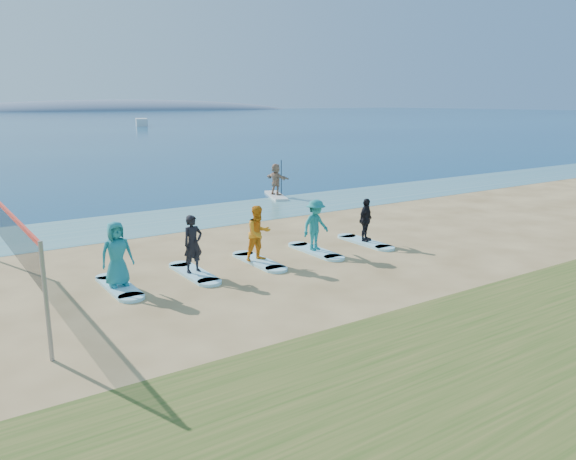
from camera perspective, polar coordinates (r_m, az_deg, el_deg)
ground at (r=16.26m, az=1.81°, el=-5.42°), size 600.00×600.00×0.00m
shallow_water at (r=25.24m, az=-12.27°, el=0.97°), size 600.00×600.00×0.00m
island_ridge at (r=329.41m, az=-15.94°, el=11.62°), size 220.00×56.00×18.00m
volleyball_net at (r=16.30m, az=-26.64°, el=0.16°), size 0.11×9.09×2.50m
paddleboard at (r=30.80m, az=-1.23°, el=3.51°), size 1.71×3.05×0.12m
paddleboarder at (r=30.67m, az=-1.23°, el=5.19°), size 0.84×1.65×1.70m
boat_offshore_b at (r=122.46m, az=-14.63°, el=10.18°), size 3.87×6.17×1.56m
surfboard_0 at (r=16.50m, az=-16.79°, el=-5.56°), size 0.70×2.20×0.09m
student_0 at (r=16.23m, az=-17.01°, el=-2.34°), size 0.91×0.60×1.83m
surfboard_1 at (r=17.26m, az=-9.52°, el=-4.35°), size 0.70×2.20×0.09m
student_1 at (r=17.01m, az=-9.64°, el=-1.40°), size 0.69×0.50×1.75m
surfboard_2 at (r=18.27m, az=-2.98°, el=-3.21°), size 0.70×2.20×0.09m
student_2 at (r=18.03m, az=-3.02°, el=-0.32°), size 0.90×0.72×1.80m
surfboard_3 at (r=19.50m, az=2.79°, el=-2.16°), size 0.70×2.20×0.09m
student_3 at (r=19.28m, az=2.82°, el=0.51°), size 1.24×0.84×1.77m
surfboard_4 at (r=20.91m, az=7.82°, el=-1.22°), size 0.70×2.20×0.09m
student_4 at (r=20.72m, az=7.89°, el=1.02°), size 1.01×0.73×1.58m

